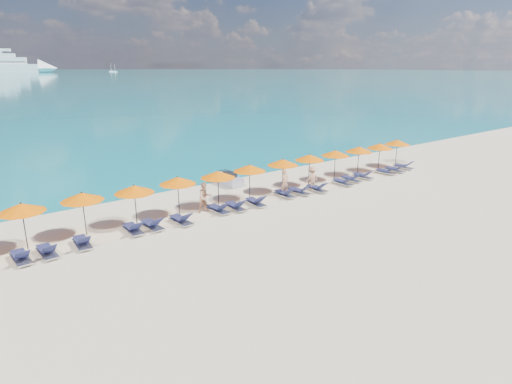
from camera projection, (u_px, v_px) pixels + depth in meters
ground at (290, 226)px, 22.63m from camera, size 1400.00×1400.00×0.00m
sailboat_near at (115, 71)px, 556.37m from camera, size 5.32×1.77×9.74m
sailboat_far at (111, 71)px, 583.83m from camera, size 5.69×1.90×10.42m
jetski at (228, 179)px, 30.54m from camera, size 0.98×2.61×0.93m
beachgoer_a at (285, 182)px, 27.78m from camera, size 0.73×0.55×1.79m
beachgoer_b at (205, 197)px, 24.63m from camera, size 0.88×0.52×1.78m
beachgoer_c at (312, 178)px, 29.06m from camera, size 1.08×0.54×1.65m
umbrella_2 at (21, 208)px, 19.28m from camera, size 2.10×2.10×2.28m
umbrella_3 at (82, 197)px, 20.91m from camera, size 2.10×2.10×2.28m
umbrella_4 at (134, 189)px, 22.18m from camera, size 2.10×2.10×2.28m
umbrella_5 at (178, 181)px, 23.86m from camera, size 2.10×2.10×2.28m
umbrella_6 at (218, 174)px, 25.21m from camera, size 2.10×2.10×2.28m
umbrella_7 at (250, 168)px, 26.79m from camera, size 2.10×2.10×2.28m
umbrella_8 at (283, 162)px, 28.39m from camera, size 2.10×2.10×2.28m
umbrella_9 at (310, 157)px, 29.89m from camera, size 2.10×2.10×2.28m
umbrella_10 at (335, 153)px, 31.36m from camera, size 2.10×2.10×2.28m
umbrella_11 at (359, 149)px, 32.78m from camera, size 2.10×2.10×2.28m
umbrella_12 at (380, 146)px, 34.15m from camera, size 2.10×2.10×2.28m
umbrella_13 at (397, 142)px, 35.83m from camera, size 2.10×2.10×2.28m
lounger_3 at (21, 257)px, 18.49m from camera, size 0.69×1.72×0.66m
lounger_4 at (47, 251)px, 19.07m from camera, size 0.68×1.72×0.66m
lounger_5 at (82, 242)px, 20.04m from camera, size 0.73×1.74×0.66m
lounger_6 at (133, 229)px, 21.69m from camera, size 0.67×1.72×0.66m
lounger_7 at (152, 225)px, 22.23m from camera, size 0.73×1.74×0.66m
lounger_8 at (181, 220)px, 22.95m from camera, size 0.73×1.74×0.66m
lounger_9 at (218, 209)px, 24.68m from camera, size 0.71×1.73×0.66m
lounger_10 at (236, 206)px, 25.17m from camera, size 0.70×1.73×0.66m
lounger_11 at (256, 202)px, 25.96m from camera, size 0.76×1.75×0.66m
lounger_12 at (285, 194)px, 27.64m from camera, size 0.68×1.72×0.66m
lounger_13 at (299, 191)px, 28.23m from camera, size 0.79×1.75×0.66m
lounger_14 at (317, 188)px, 28.86m from camera, size 0.68×1.72×0.66m
lounger_15 at (343, 182)px, 30.43m from camera, size 0.71×1.73×0.66m
lounger_16 at (351, 179)px, 31.30m from camera, size 0.63×1.71×0.66m
lounger_17 at (363, 176)px, 32.16m from camera, size 0.64×1.71×0.66m
lounger_18 at (386, 171)px, 33.47m from camera, size 0.76×1.75×0.66m
lounger_19 at (395, 169)px, 34.17m from camera, size 0.63×1.70×0.66m
lounger_20 at (404, 166)px, 35.18m from camera, size 0.71×1.73×0.66m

